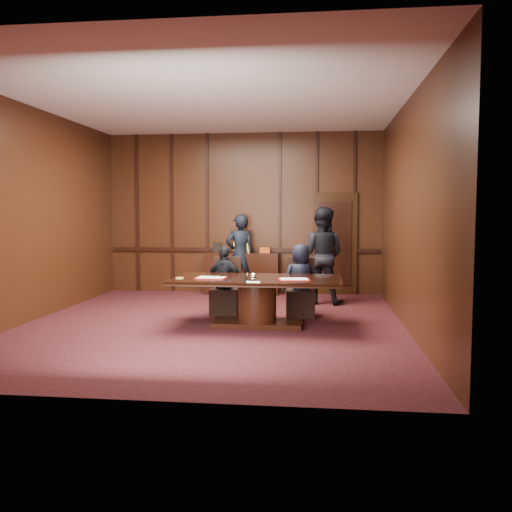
{
  "coord_description": "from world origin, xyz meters",
  "views": [
    {
      "loc": [
        1.67,
        -8.33,
        1.78
      ],
      "look_at": [
        0.62,
        0.58,
        1.05
      ],
      "focal_mm": 38.0,
      "sensor_mm": 36.0,
      "label": 1
    }
  ],
  "objects_px": {
    "signatory_left": "(225,281)",
    "witness_left": "(240,255)",
    "witness_right": "(321,255)",
    "sideboard": "(242,272)",
    "signatory_right": "(301,280)",
    "conference_table": "(257,294)"
  },
  "relations": [
    {
      "from": "signatory_right",
      "to": "witness_left",
      "type": "relative_size",
      "value": 0.72
    },
    {
      "from": "sideboard",
      "to": "conference_table",
      "type": "relative_size",
      "value": 0.61
    },
    {
      "from": "signatory_left",
      "to": "witness_right",
      "type": "xyz_separation_m",
      "value": [
        1.65,
        1.45,
        0.34
      ]
    },
    {
      "from": "signatory_left",
      "to": "witness_left",
      "type": "distance_m",
      "value": 2.35
    },
    {
      "from": "witness_left",
      "to": "witness_right",
      "type": "relative_size",
      "value": 0.92
    },
    {
      "from": "witness_left",
      "to": "witness_right",
      "type": "xyz_separation_m",
      "value": [
        1.73,
        -0.88,
        0.07
      ]
    },
    {
      "from": "witness_left",
      "to": "sideboard",
      "type": "bearing_deg",
      "value": -117.91
    },
    {
      "from": "conference_table",
      "to": "signatory_left",
      "type": "bearing_deg",
      "value": 129.09
    },
    {
      "from": "signatory_left",
      "to": "witness_right",
      "type": "relative_size",
      "value": 0.63
    },
    {
      "from": "sideboard",
      "to": "witness_left",
      "type": "xyz_separation_m",
      "value": [
        -0.02,
        -0.16,
        0.38
      ]
    },
    {
      "from": "conference_table",
      "to": "witness_right",
      "type": "height_order",
      "value": "witness_right"
    },
    {
      "from": "conference_table",
      "to": "signatory_right",
      "type": "relative_size",
      "value": 2.09
    },
    {
      "from": "conference_table",
      "to": "signatory_left",
      "type": "relative_size",
      "value": 2.2
    },
    {
      "from": "signatory_left",
      "to": "witness_right",
      "type": "distance_m",
      "value": 2.22
    },
    {
      "from": "witness_left",
      "to": "signatory_right",
      "type": "bearing_deg",
      "value": 99.56
    },
    {
      "from": "witness_right",
      "to": "sideboard",
      "type": "bearing_deg",
      "value": -18.7
    },
    {
      "from": "witness_right",
      "to": "witness_left",
      "type": "bearing_deg",
      "value": -14.37
    },
    {
      "from": "sideboard",
      "to": "witness_right",
      "type": "bearing_deg",
      "value": -31.27
    },
    {
      "from": "sideboard",
      "to": "signatory_left",
      "type": "relative_size",
      "value": 1.34
    },
    {
      "from": "signatory_right",
      "to": "witness_left",
      "type": "xyz_separation_m",
      "value": [
        -1.38,
        2.33,
        0.24
      ]
    },
    {
      "from": "signatory_right",
      "to": "witness_right",
      "type": "distance_m",
      "value": 1.52
    },
    {
      "from": "sideboard",
      "to": "conference_table",
      "type": "height_order",
      "value": "sideboard"
    }
  ]
}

